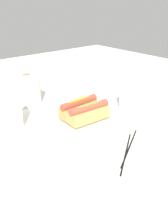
# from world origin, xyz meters

# --- Properties ---
(ground_plane) EXTENTS (2.40, 2.40, 0.00)m
(ground_plane) POSITION_xyz_m (0.00, 0.00, 0.00)
(ground_plane) COLOR silver
(serving_bowl) EXTENTS (0.27, 0.27, 0.04)m
(serving_bowl) POSITION_xyz_m (0.02, -0.00, 0.02)
(serving_bowl) COLOR silver
(serving_bowl) RESTS_ON ground_plane
(hotdog_front) EXTENTS (0.15, 0.06, 0.06)m
(hotdog_front) POSITION_xyz_m (0.02, -0.03, 0.06)
(hotdog_front) COLOR tan
(hotdog_front) RESTS_ON serving_bowl
(hotdog_back) EXTENTS (0.15, 0.05, 0.06)m
(hotdog_back) POSITION_xyz_m (0.02, 0.03, 0.06)
(hotdog_back) COLOR tan
(hotdog_back) RESTS_ON serving_bowl
(water_glass) EXTENTS (0.07, 0.07, 0.09)m
(water_glass) POSITION_xyz_m (0.27, 0.01, 0.04)
(water_glass) COLOR white
(water_glass) RESTS_ON ground_plane
(paper_towel_roll) EXTENTS (0.11, 0.11, 0.13)m
(paper_towel_roll) POSITION_xyz_m (-0.03, 0.31, 0.07)
(paper_towel_roll) COLOR white
(paper_towel_roll) RESTS_ON ground_plane
(napkin_box) EXTENTS (0.11, 0.05, 0.15)m
(napkin_box) POSITION_xyz_m (-0.20, 0.15, 0.07)
(napkin_box) COLOR white
(napkin_box) RESTS_ON ground_plane
(chopstick_near) EXTENTS (0.20, 0.11, 0.01)m
(chopstick_near) POSITION_xyz_m (0.04, -0.20, 0.00)
(chopstick_near) COLOR black
(chopstick_near) RESTS_ON ground_plane
(chopstick_far) EXTENTS (0.19, 0.13, 0.01)m
(chopstick_far) POSITION_xyz_m (0.01, -0.21, 0.00)
(chopstick_far) COLOR black
(chopstick_far) RESTS_ON ground_plane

